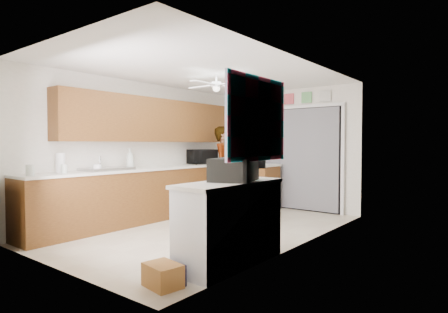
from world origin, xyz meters
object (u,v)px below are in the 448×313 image
Objects in this scene: suitcase at (234,169)px; navy_crate at (164,275)px; man at (224,168)px; paper_towel_roll at (60,163)px; cardboard_box at (163,275)px; cup at (97,168)px; dog at (254,210)px; microwave at (202,157)px; soap_bottle at (130,158)px.

navy_crate is at bearing -115.00° from suitcase.
man reaches higher than suitcase.
paper_towel_roll is 0.81× the size of cardboard_box.
cardboard_box is at bearing -114.24° from suitcase.
dog is at bearing 50.28° from cup.
navy_crate is (2.64, -0.39, -0.98)m from paper_towel_roll.
paper_towel_roll is 0.47× the size of dog.
cup reaches higher than navy_crate.
cup is at bearing 73.50° from paper_towel_roll.
microwave is at bearing 87.85° from paper_towel_roll.
cup is 0.39× the size of navy_crate.
microwave is 4.35m from navy_crate.
dog is (1.66, -0.55, -0.85)m from microwave.
paper_towel_roll reaches higher than dog.
paper_towel_roll is at bearing 152.04° from man.
man is (-2.15, 3.68, 0.75)m from cardboard_box.
cardboard_box is at bearing -8.94° from paper_towel_roll.
microwave is 1.55× the size of cardboard_box.
navy_crate is at bearing -8.38° from paper_towel_roll.
dog is at bearing 54.25° from paper_towel_roll.
microwave is 4.21× the size of cup.
microwave is 0.52m from man.
dog reaches higher than cardboard_box.
cardboard_box is at bearing -168.95° from man.
man reaches higher than navy_crate.
dog is (-0.94, 1.84, -0.83)m from suitcase.
cardboard_box is 4.33m from man.
navy_crate is at bearing 112.37° from cardboard_box.
microwave is 0.32× the size of man.
cardboard_box is at bearing -123.98° from microwave.
soap_bottle is 1.29m from paper_towel_roll.
navy_crate is at bearing -123.88° from microwave.
navy_crate is (2.68, -1.68, -1.01)m from soap_bottle.
suitcase is at bearing 12.99° from paper_towel_roll.
microwave is 0.90× the size of dog.
soap_bottle is 3.32m from navy_crate.
suitcase is 1.79× the size of navy_crate.
man is (-2.22, 2.64, -0.21)m from suitcase.
cup is 0.22× the size of suitcase.
cup is (0.19, -0.78, -0.12)m from soap_bottle.
paper_towel_roll reaches higher than cup.
dog reaches higher than navy_crate.
man reaches higher than dog.
man reaches higher than cup.
cardboard_box reaches higher than navy_crate.
microwave is 2.50m from cup.
soap_bottle is at bearing -165.63° from microwave.
man is (0.39, 0.25, -0.23)m from microwave.
man reaches higher than cardboard_box.
cardboard_box is (2.65, -0.42, -0.97)m from paper_towel_roll.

